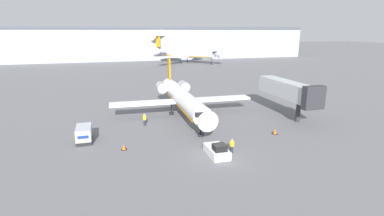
% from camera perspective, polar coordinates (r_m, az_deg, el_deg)
% --- Properties ---
extents(ground_plane, '(600.00, 600.00, 0.00)m').
position_cam_1_polar(ground_plane, '(34.17, 5.27, -9.32)').
color(ground_plane, slate).
extents(terminal_building, '(180.00, 16.80, 15.58)m').
position_cam_1_polar(terminal_building, '(149.53, -12.22, 11.95)').
color(terminal_building, '#9EA3AD').
rests_on(terminal_building, ground).
extents(airplane_main, '(23.70, 27.20, 8.76)m').
position_cam_1_polar(airplane_main, '(49.95, -1.91, 2.11)').
color(airplane_main, white).
rests_on(airplane_main, ground).
extents(pushback_tug, '(1.99, 3.87, 1.62)m').
position_cam_1_polar(pushback_tug, '(34.40, 4.78, -8.09)').
color(pushback_tug, silver).
rests_on(pushback_tug, ground).
extents(luggage_cart, '(1.83, 3.84, 1.93)m').
position_cam_1_polar(luggage_cart, '(40.79, -19.88, -4.68)').
color(luggage_cart, '#232326').
rests_on(luggage_cart, ground).
extents(worker_near_tug, '(0.40, 0.24, 1.69)m').
position_cam_1_polar(worker_near_tug, '(35.16, 7.61, -7.13)').
color(worker_near_tug, '#232838').
rests_on(worker_near_tug, ground).
extents(worker_by_wing, '(0.40, 0.26, 1.88)m').
position_cam_1_polar(worker_by_wing, '(45.03, -9.03, -2.14)').
color(worker_by_wing, '#232838').
rests_on(worker_by_wing, ground).
extents(traffic_cone_left, '(0.64, 0.64, 0.64)m').
position_cam_1_polar(traffic_cone_left, '(36.86, -12.86, -7.30)').
color(traffic_cone_left, black).
rests_on(traffic_cone_left, ground).
extents(traffic_cone_right, '(0.67, 0.67, 0.79)m').
position_cam_1_polar(traffic_cone_right, '(42.65, 15.53, -4.34)').
color(traffic_cone_right, black).
rests_on(traffic_cone_right, ground).
extents(airplane_parked_far_left, '(29.76, 28.80, 11.58)m').
position_cam_1_polar(airplane_parked_far_left, '(132.32, -1.13, 10.48)').
color(airplane_parked_far_left, silver).
rests_on(airplane_parked_far_left, ground).
extents(jet_bridge, '(3.20, 14.08, 6.19)m').
position_cam_1_polar(jet_bridge, '(50.84, 17.93, 3.26)').
color(jet_bridge, '#2D2D33').
rests_on(jet_bridge, ground).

